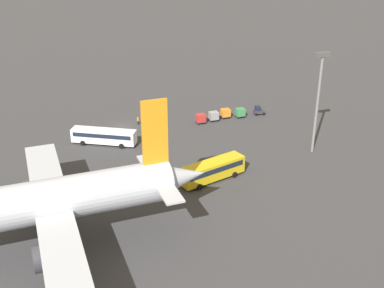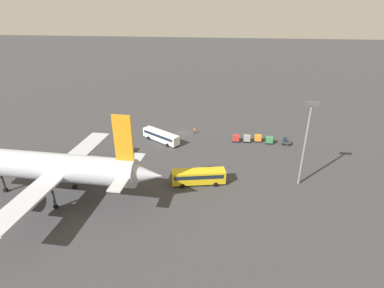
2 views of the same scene
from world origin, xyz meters
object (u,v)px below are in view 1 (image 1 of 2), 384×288
shuttle_bus_far (212,169)px  cargo_cart_red (201,118)px  cargo_cart_orange (225,113)px  cargo_cart_grey (214,116)px  worker_person (138,121)px  cargo_cart_green (240,112)px  shuttle_bus_near (104,135)px  airplane (41,203)px  baggage_tug (259,111)px

shuttle_bus_far → cargo_cart_red: size_ratio=5.88×
cargo_cart_orange → cargo_cart_grey: bearing=10.9°
worker_person → cargo_cart_grey: cargo_cart_grey is taller
worker_person → cargo_cart_red: size_ratio=0.84×
cargo_cart_green → cargo_cart_orange: 3.30m
cargo_cart_green → cargo_cart_orange: bearing=-16.1°
cargo_cart_red → shuttle_bus_near: bearing=7.2°
airplane → baggage_tug: 60.38m
airplane → baggage_tug: bearing=-145.3°
shuttle_bus_far → cargo_cart_orange: shuttle_bus_far is taller
airplane → shuttle_bus_far: airplane is taller
airplane → worker_person: size_ratio=25.62×
shuttle_bus_far → shuttle_bus_near: bearing=-70.1°
worker_person → shuttle_bus_near: bearing=38.9°
cargo_cart_red → baggage_tug: bearing=179.4°
worker_person → cargo_cart_green: cargo_cart_green is taller
airplane → shuttle_bus_far: size_ratio=3.68×
airplane → worker_person: airplane is taller
shuttle_bus_far → cargo_cart_orange: (-14.66, -24.74, -0.79)m
shuttle_bus_near → worker_person: shuttle_bus_near is taller
cargo_cart_grey → cargo_cart_green: bearing=177.3°
cargo_cart_orange → airplane: bearing=38.3°
shuttle_bus_near → cargo_cart_orange: (-27.99, -3.55, -0.65)m
cargo_cart_grey → cargo_cart_red: (3.17, 0.21, 0.00)m
shuttle_bus_near → cargo_cart_grey: (-24.82, -2.94, -0.65)m
shuttle_bus_far → worker_person: size_ratio=6.96×
shuttle_bus_near → airplane: bearing=97.0°
shuttle_bus_near → cargo_cart_grey: bearing=-140.4°
airplane → shuttle_bus_far: 29.75m
shuttle_bus_near → shuttle_bus_far: 25.03m
shuttle_bus_near → baggage_tug: 35.92m
shuttle_bus_near → worker_person: bearing=-108.2°
baggage_tug → cargo_cart_grey: (10.99, -0.37, 0.25)m
shuttle_bus_far → baggage_tug: shuttle_bus_far is taller
cargo_cart_green → cargo_cart_grey: size_ratio=1.00×
worker_person → baggage_tug: bearing=170.1°
cargo_cart_red → airplane: bearing=42.1°
baggage_tug → cargo_cart_grey: 11.00m
cargo_cart_green → cargo_cart_grey: 6.34m
cargo_cart_grey → cargo_cart_red: same height
shuttle_bus_near → shuttle_bus_far: shuttle_bus_far is taller
worker_person → cargo_cart_red: (-12.64, 4.55, 0.32)m
shuttle_bus_far → cargo_cart_grey: bearing=-127.8°
worker_person → cargo_cart_grey: bearing=164.7°
baggage_tug → cargo_cart_orange: (7.82, -0.98, 0.25)m
baggage_tug → cargo_cart_orange: baggage_tug is taller
baggage_tug → cargo_cart_grey: baggage_tug is taller
shuttle_bus_far → worker_person: (4.31, -28.46, -1.12)m
cargo_cart_green → shuttle_bus_far: bearing=53.2°
worker_person → airplane: bearing=57.7°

